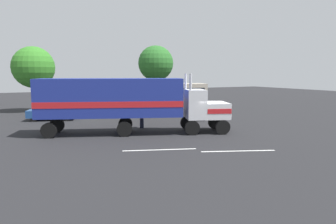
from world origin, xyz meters
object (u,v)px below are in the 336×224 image
semi_truck (126,100)px  parked_bus (155,96)px  tree_left (33,67)px  tree_center (156,63)px  person_bystander (142,117)px  parked_car (53,112)px

semi_truck → parked_bus: (6.18, 8.32, -0.46)m
tree_left → tree_center: tree_center is taller
tree_left → tree_center: size_ratio=0.91×
tree_center → person_bystander: bearing=-118.1°
tree_left → parked_bus: bearing=-38.5°
parked_car → tree_center: tree_center is taller
person_bystander → semi_truck: bearing=-139.4°
person_bystander → tree_center: (8.57, 16.01, 5.00)m
parked_car → tree_left: bearing=97.7°
parked_car → tree_left: tree_left is taller
semi_truck → tree_center: bearing=59.3°
parked_bus → tree_center: bearing=65.3°
person_bystander → tree_left: (-7.23, 15.86, 4.30)m
person_bystander → parked_car: 10.02m
parked_bus → parked_car: size_ratio=2.38×
parked_car → tree_left: 9.16m
person_bystander → tree_center: tree_center is taller
semi_truck → parked_car: 10.58m
parked_bus → tree_center: tree_center is taller
person_bystander → parked_bus: bearing=57.4°
semi_truck → parked_car: size_ratio=2.97×
parked_car → person_bystander: bearing=-52.1°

